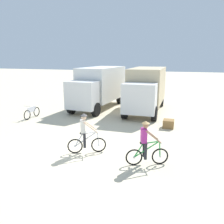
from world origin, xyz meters
name	(u,v)px	position (x,y,z in m)	size (l,w,h in m)	color
ground_plane	(80,149)	(0.00, 0.00, 0.00)	(120.00, 120.00, 0.00)	beige
box_truck_white_box	(99,86)	(-2.34, 8.75, 1.87)	(2.89, 6.91, 3.35)	white
box_truck_tan_camper	(146,88)	(1.61, 8.65, 1.87)	(2.43, 6.76, 3.35)	#CCB78E
cyclist_orange_shirt	(85,135)	(0.39, -0.27, 0.85)	(1.58, 0.85, 1.82)	black
cyclist_cowboy_hat	(146,145)	(3.15, -0.65, 0.85)	(1.62, 0.79, 1.82)	black
bicycle_spare	(32,113)	(-5.64, 4.13, 0.40)	(0.50, 1.73, 0.97)	black
supply_crate	(168,124)	(3.67, 4.66, 0.25)	(0.66, 0.64, 0.50)	olive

